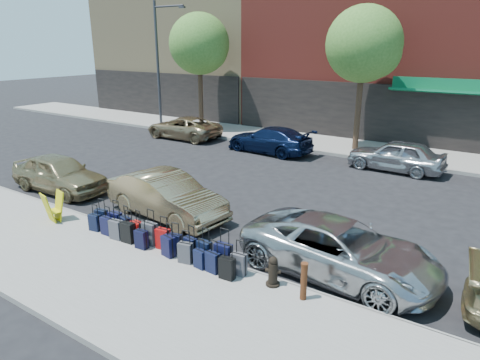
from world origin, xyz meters
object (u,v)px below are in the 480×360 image
Objects in this scene: suitcase_front_5 at (163,239)px; display_rack at (53,207)px; fire_hydrant at (273,272)px; car_far_0 at (183,128)px; car_near_2 at (340,249)px; car_near_1 at (166,196)px; car_far_1 at (269,140)px; car_near_0 at (59,173)px; car_far_2 at (396,155)px; streetlight at (160,57)px; tree_center at (366,46)px; bollard at (304,281)px; tree_left at (201,46)px.

suitcase_front_5 is 0.99× the size of display_rack.
fire_hydrant is 0.15× the size of car_far_0.
suitcase_front_5 is 0.19× the size of car_near_2.
fire_hydrant is at bearing -104.72° from car_near_1.
suitcase_front_5 is 12.06m from car_far_1.
car_near_0 is 0.90× the size of car_far_1.
car_far_1 is (-7.73, 9.96, -0.00)m from car_near_2.
car_far_2 is (10.22, 10.16, -0.01)m from car_near_0.
streetlight is 5.58m from car_far_0.
bollard is at bearing -75.63° from tree_center.
suitcase_front_5 is at bearing -104.58° from car_near_0.
streetlight reaches higher than bollard.
tree_left is 1.71× the size of car_far_2.
car_far_0 is at bearing 44.34° from car_near_1.
car_far_1 reaches higher than fire_hydrant.
car_far_0 is (3.43, -1.84, -4.00)m from streetlight.
display_rack is at bearing -29.43° from car_far_2.
streetlight is 1.68× the size of car_far_1.
car_far_1 is (-3.28, 11.60, 0.25)m from suitcase_front_5.
fire_hydrant is 0.17× the size of car_far_2.
display_rack is 0.19× the size of car_near_2.
car_near_2 is at bearing 53.04° from car_far_0.
bollard is 0.21× the size of car_far_2.
car_near_0 is (5.83, -12.00, -3.93)m from streetlight.
car_near_2 is 17.18m from car_far_0.
tree_left is 0.91× the size of streetlight.
car_far_1 is (6.13, -0.19, 0.03)m from car_far_0.
display_rack is (-8.53, -0.40, 0.01)m from bollard.
car_far_1 is at bearing 15.38° from car_near_1.
car_far_1 is at bearing -144.80° from tree_center.
suitcase_front_5 is (-0.59, -14.34, -4.97)m from tree_center.
tree_left is 9.87× the size of fire_hydrant.
car_far_1 reaches higher than display_rack.
streetlight is 22.33m from bollard.
tree_center reaches higher than car_far_0.
streetlight reaches higher than display_rack.
tree_left is 10.50m from tree_center.
tree_center reaches higher than car_near_2.
car_far_0 is 1.00× the size of car_far_1.
suitcase_front_5 is at bearing -46.71° from streetlight.
car_near_2 reaches higher than car_far_1.
car_far_1 is at bearing 104.76° from fire_hydrant.
fire_hydrant is 0.17× the size of car_near_0.
bollard is at bearing -103.12° from car_near_1.
car_far_0 is (-13.71, 11.89, 0.06)m from bollard.
car_far_2 is at bearing 95.21° from bollard.
streetlight is at bearing 134.78° from display_rack.
bollard is at bearing -7.71° from suitcase_front_5.
car_near_0 is at bearing 155.92° from display_rack.
car_near_1 is at bearing 90.85° from car_near_2.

